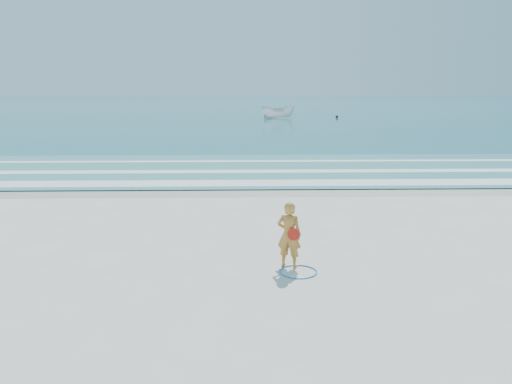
{
  "coord_description": "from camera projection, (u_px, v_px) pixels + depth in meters",
  "views": [
    {
      "loc": [
        0.23,
        -10.0,
        3.96
      ],
      "look_at": [
        0.59,
        4.0,
        1.0
      ],
      "focal_mm": 35.0,
      "sensor_mm": 36.0,
      "label": 1
    }
  ],
  "objects": [
    {
      "name": "foam_near",
      "position": [
        238.0,
        183.0,
        20.66
      ],
      "size": [
        400.0,
        1.4,
        0.01
      ],
      "primitive_type": "cube",
      "color": "white",
      "rests_on": "shallow"
    },
    {
      "name": "foam_far",
      "position": [
        239.0,
        161.0,
        26.73
      ],
      "size": [
        400.0,
        0.6,
        0.01
      ],
      "primitive_type": "cube",
      "color": "white",
      "rests_on": "shallow"
    },
    {
      "name": "boat",
      "position": [
        279.0,
        112.0,
        62.46
      ],
      "size": [
        4.71,
        2.81,
        1.71
      ],
      "primitive_type": "imported",
      "rotation": [
        0.0,
        0.0,
        1.85
      ],
      "color": "silver",
      "rests_on": "ocean"
    },
    {
      "name": "woman",
      "position": [
        289.0,
        235.0,
        11.04
      ],
      "size": [
        0.64,
        0.52,
        1.5
      ],
      "color": "#C47B2E",
      "rests_on": "ground"
    },
    {
      "name": "shallow",
      "position": [
        239.0,
        169.0,
        24.28
      ],
      "size": [
        400.0,
        10.0,
        0.01
      ],
      "primitive_type": "cube",
      "color": "#59B7AD",
      "rests_on": "ocean"
    },
    {
      "name": "ground",
      "position": [
        233.0,
        277.0,
        10.6
      ],
      "size": [
        400.0,
        400.0,
        0.0
      ],
      "primitive_type": "plane",
      "color": "silver",
      "rests_on": "ground"
    },
    {
      "name": "foam_mid",
      "position": [
        239.0,
        171.0,
        23.5
      ],
      "size": [
        400.0,
        0.9,
        0.01
      ],
      "primitive_type": "cube",
      "color": "white",
      "rests_on": "shallow"
    },
    {
      "name": "buoy",
      "position": [
        337.0,
        117.0,
        63.65
      ],
      "size": [
        0.35,
        0.35,
        0.35
      ],
      "primitive_type": "sphere",
      "color": "black",
      "rests_on": "ocean"
    },
    {
      "name": "ocean",
      "position": [
        242.0,
        104.0,
        113.29
      ],
      "size": [
        400.0,
        190.0,
        0.04
      ],
      "primitive_type": "cube",
      "color": "#19727F",
      "rests_on": "ground"
    },
    {
      "name": "wet_sand",
      "position": [
        238.0,
        191.0,
        19.4
      ],
      "size": [
        400.0,
        2.4,
        0.0
      ],
      "primitive_type": "cube",
      "color": "#B2A893",
      "rests_on": "ground"
    },
    {
      "name": "hoop",
      "position": [
        298.0,
        272.0,
        10.87
      ],
      "size": [
        0.99,
        0.99,
        0.03
      ],
      "primitive_type": "torus",
      "rotation": [
        0.0,
        0.0,
        -0.23
      ],
      "color": "#0C80E8",
      "rests_on": "ground"
    }
  ]
}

